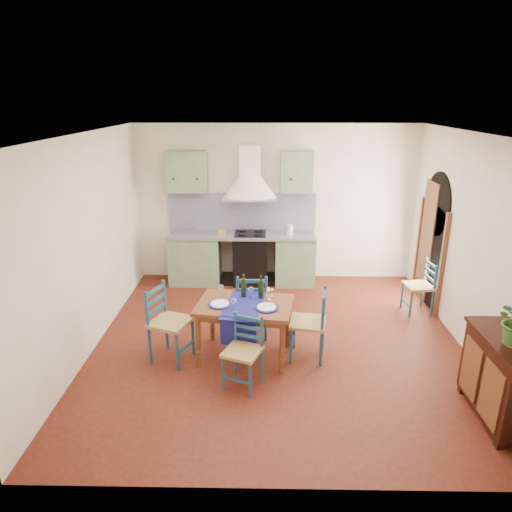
# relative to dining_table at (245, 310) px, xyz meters

# --- Properties ---
(floor) EXTENTS (5.00, 5.00, 0.00)m
(floor) POSITION_rel_dining_table_xyz_m (0.44, 0.35, -0.67)
(floor) COLOR #47150F
(floor) RESTS_ON ground
(back_wall) EXTENTS (5.00, 0.96, 2.80)m
(back_wall) POSITION_rel_dining_table_xyz_m (-0.03, 2.64, 0.38)
(back_wall) COLOR white
(back_wall) RESTS_ON ground
(right_wall) EXTENTS (0.26, 5.00, 2.80)m
(right_wall) POSITION_rel_dining_table_xyz_m (2.94, 0.63, 0.67)
(right_wall) COLOR white
(right_wall) RESTS_ON ground
(left_wall) EXTENTS (0.04, 5.00, 2.80)m
(left_wall) POSITION_rel_dining_table_xyz_m (-2.06, 0.35, 0.73)
(left_wall) COLOR white
(left_wall) RESTS_ON ground
(ceiling) EXTENTS (5.00, 5.00, 0.01)m
(ceiling) POSITION_rel_dining_table_xyz_m (0.44, 0.35, 2.14)
(ceiling) COLOR white
(ceiling) RESTS_ON back_wall
(dining_table) EXTENTS (1.29, 1.00, 1.07)m
(dining_table) POSITION_rel_dining_table_xyz_m (0.00, 0.00, 0.00)
(dining_table) COLOR brown
(dining_table) RESTS_ON ground
(chair_near) EXTENTS (0.51, 0.51, 0.85)m
(chair_near) POSITION_rel_dining_table_xyz_m (0.01, -0.61, -0.23)
(chair_near) COLOR navy
(chair_near) RESTS_ON ground
(chair_far) EXTENTS (0.47, 0.47, 0.96)m
(chair_far) POSITION_rel_dining_table_xyz_m (0.07, 0.56, -0.17)
(chair_far) COLOR navy
(chair_far) RESTS_ON ground
(chair_left) EXTENTS (0.60, 0.60, 1.00)m
(chair_left) POSITION_rel_dining_table_xyz_m (-0.97, -0.07, -0.15)
(chair_left) COLOR navy
(chair_left) RESTS_ON ground
(chair_right) EXTENTS (0.51, 0.51, 0.95)m
(chair_right) POSITION_rel_dining_table_xyz_m (0.84, -0.01, -0.18)
(chair_right) COLOR navy
(chair_right) RESTS_ON ground
(chair_spare) EXTENTS (0.44, 0.44, 0.84)m
(chair_spare) POSITION_rel_dining_table_xyz_m (2.67, 1.35, -0.23)
(chair_spare) COLOR navy
(chair_spare) RESTS_ON ground
(sideboard) EXTENTS (0.50, 1.05, 0.94)m
(sideboard) POSITION_rel_dining_table_xyz_m (2.70, -1.18, -0.16)
(sideboard) COLOR black
(sideboard) RESTS_ON ground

